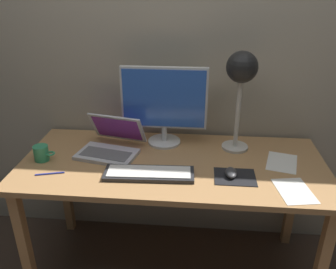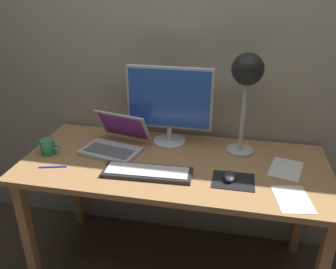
# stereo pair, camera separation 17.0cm
# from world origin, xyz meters

# --- Properties ---
(ground_plane) EXTENTS (4.80, 4.80, 0.00)m
(ground_plane) POSITION_xyz_m (0.00, 0.00, 0.00)
(ground_plane) COLOR #47382D
(ground_plane) RESTS_ON ground
(back_wall) EXTENTS (4.80, 0.06, 2.60)m
(back_wall) POSITION_xyz_m (0.00, 0.40, 1.30)
(back_wall) COLOR #B2A893
(back_wall) RESTS_ON ground
(desk) EXTENTS (1.60, 0.70, 0.74)m
(desk) POSITION_xyz_m (0.00, 0.00, 0.66)
(desk) COLOR tan
(desk) RESTS_ON ground
(monitor) EXTENTS (0.48, 0.19, 0.45)m
(monitor) POSITION_xyz_m (-0.07, 0.22, 0.99)
(monitor) COLOR silver
(monitor) RESTS_ON desk
(keyboard_main) EXTENTS (0.45, 0.16, 0.03)m
(keyboard_main) POSITION_xyz_m (-0.10, -0.15, 0.75)
(keyboard_main) COLOR #28282B
(keyboard_main) RESTS_ON desk
(laptop) EXTENTS (0.37, 0.36, 0.19)m
(laptop) POSITION_xyz_m (-0.34, 0.09, 0.80)
(laptop) COLOR silver
(laptop) RESTS_ON desk
(desk_lamp) EXTENTS (0.16, 0.16, 0.55)m
(desk_lamp) POSITION_xyz_m (0.34, 0.19, 1.16)
(desk_lamp) COLOR beige
(desk_lamp) RESTS_ON desk
(mousepad) EXTENTS (0.20, 0.16, 0.00)m
(mousepad) POSITION_xyz_m (0.31, -0.13, 0.74)
(mousepad) COLOR black
(mousepad) RESTS_ON desk
(mouse) EXTENTS (0.06, 0.10, 0.03)m
(mouse) POSITION_xyz_m (0.29, -0.12, 0.76)
(mouse) COLOR #38383A
(mouse) RESTS_ON mousepad
(coffee_mug) EXTENTS (0.11, 0.08, 0.08)m
(coffee_mug) POSITION_xyz_m (-0.69, -0.05, 0.78)
(coffee_mug) COLOR #339966
(coffee_mug) RESTS_ON desk
(paper_sheet_near_mouse) EXTENTS (0.20, 0.24, 0.00)m
(paper_sheet_near_mouse) POSITION_xyz_m (0.57, 0.04, 0.74)
(paper_sheet_near_mouse) COLOR white
(paper_sheet_near_mouse) RESTS_ON desk
(paper_sheet_by_keyboard) EXTENTS (0.18, 0.23, 0.00)m
(paper_sheet_by_keyboard) POSITION_xyz_m (0.57, -0.22, 0.74)
(paper_sheet_by_keyboard) COLOR white
(paper_sheet_by_keyboard) RESTS_ON desk
(pen) EXTENTS (0.14, 0.05, 0.01)m
(pen) POSITION_xyz_m (-0.59, -0.18, 0.74)
(pen) COLOR #2633A5
(pen) RESTS_ON desk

